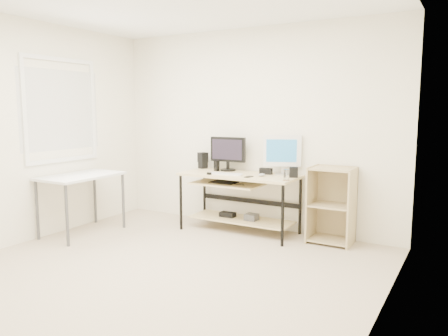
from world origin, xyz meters
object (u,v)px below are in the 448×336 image
object	(u,v)px
desk	(238,190)
side_table	(81,181)
black_monitor	(228,152)
shelf_unit	(332,204)
audio_controller	(217,166)
white_imac	(282,152)

from	to	relation	value
desk	side_table	size ratio (longest dim) A/B	1.50
black_monitor	side_table	bearing A→B (deg)	-142.73
black_monitor	shelf_unit	bearing A→B (deg)	-4.55
desk	audio_controller	bearing A→B (deg)	167.77
desk	audio_controller	distance (m)	0.47
side_table	audio_controller	xyz separation A→B (m)	(1.29, 1.14, 0.15)
audio_controller	side_table	bearing A→B (deg)	-118.57
shelf_unit	black_monitor	xyz separation A→B (m)	(-1.42, 0.01, 0.55)
side_table	white_imac	size ratio (longest dim) A/B	2.00
desk	audio_controller	xyz separation A→B (m)	(-0.36, 0.08, 0.28)
shelf_unit	audio_controller	distance (m)	1.58
side_table	shelf_unit	bearing A→B (deg)	23.33
white_imac	black_monitor	bearing A→B (deg)	157.52
desk	shelf_unit	distance (m)	1.19
white_imac	audio_controller	distance (m)	0.91
shelf_unit	black_monitor	size ratio (longest dim) A/B	1.83
desk	black_monitor	size ratio (longest dim) A/B	3.05
shelf_unit	black_monitor	bearing A→B (deg)	179.42
white_imac	desk	bearing A→B (deg)	177.04
shelf_unit	audio_controller	xyz separation A→B (m)	(-1.54, -0.08, 0.37)
white_imac	shelf_unit	bearing A→B (deg)	-28.61
side_table	shelf_unit	size ratio (longest dim) A/B	1.11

